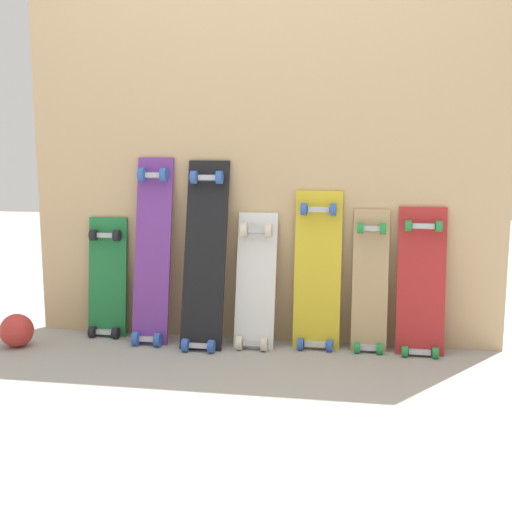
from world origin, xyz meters
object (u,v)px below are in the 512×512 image
(skateboard_red, at_px, (421,289))
(skateboard_purple, at_px, (152,257))
(skateboard_white, at_px, (255,287))
(skateboard_yellow, at_px, (317,277))
(skateboard_natural, at_px, (370,288))
(skateboard_green, at_px, (107,283))
(rubber_ball, at_px, (17,330))
(skateboard_black, at_px, (204,261))

(skateboard_red, bearing_deg, skateboard_purple, -178.80)
(skateboard_white, height_order, skateboard_yellow, skateboard_yellow)
(skateboard_white, distance_m, skateboard_natural, 0.54)
(skateboard_natural, relative_size, skateboard_red, 0.98)
(skateboard_purple, bearing_deg, skateboard_natural, 1.98)
(skateboard_purple, height_order, skateboard_red, skateboard_purple)
(skateboard_natural, distance_m, skateboard_red, 0.23)
(skateboard_red, bearing_deg, skateboard_yellow, 178.59)
(skateboard_green, height_order, rubber_ball, skateboard_green)
(skateboard_purple, xyz_separation_m, skateboard_black, (0.27, -0.03, -0.01))
(skateboard_green, xyz_separation_m, skateboard_natural, (1.31, -0.01, 0.03))
(skateboard_purple, distance_m, skateboard_white, 0.53)
(skateboard_purple, xyz_separation_m, skateboard_white, (0.51, 0.01, -0.13))
(skateboard_red, bearing_deg, skateboard_black, -176.96)
(skateboard_black, distance_m, rubber_ball, 0.96)
(skateboard_black, xyz_separation_m, skateboard_red, (1.02, 0.05, -0.11))
(skateboard_white, distance_m, skateboard_yellow, 0.30)
(rubber_ball, bearing_deg, skateboard_white, 11.63)
(skateboard_white, bearing_deg, skateboard_red, 1.54)
(skateboard_white, bearing_deg, skateboard_black, -172.20)
(skateboard_black, bearing_deg, skateboard_yellow, 6.99)
(skateboard_green, height_order, skateboard_white, skateboard_white)
(skateboard_white, xyz_separation_m, skateboard_natural, (0.54, 0.03, 0.01))
(rubber_ball, bearing_deg, skateboard_red, 7.56)
(skateboard_purple, relative_size, skateboard_red, 1.29)
(rubber_ball, bearing_deg, skateboard_purple, 20.21)
(skateboard_black, height_order, skateboard_white, skateboard_black)
(skateboard_purple, bearing_deg, skateboard_white, 0.68)
(skateboard_purple, height_order, skateboard_natural, skateboard_purple)
(skateboard_purple, relative_size, skateboard_black, 1.01)
(skateboard_green, relative_size, skateboard_natural, 0.91)
(skateboard_black, distance_m, skateboard_white, 0.27)
(skateboard_black, height_order, rubber_ball, skateboard_black)
(skateboard_yellow, distance_m, skateboard_natural, 0.25)
(skateboard_natural, bearing_deg, skateboard_black, -175.37)
(skateboard_green, distance_m, skateboard_purple, 0.30)
(skateboard_white, height_order, skateboard_natural, skateboard_natural)
(skateboard_natural, height_order, skateboard_red, skateboard_red)
(skateboard_red, relative_size, rubber_ball, 4.66)
(skateboard_yellow, height_order, rubber_ball, skateboard_yellow)
(skateboard_black, relative_size, skateboard_yellow, 1.17)
(skateboard_yellow, xyz_separation_m, rubber_ball, (-1.42, -0.26, -0.26))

